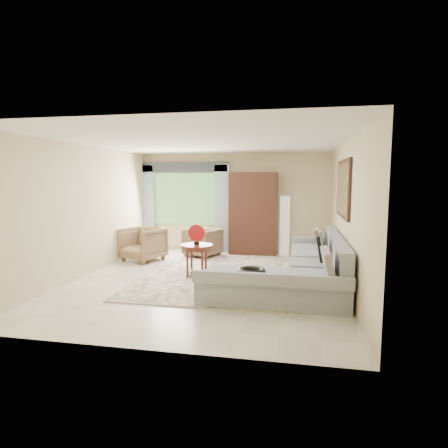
% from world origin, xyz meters
% --- Properties ---
extents(ground, '(6.00, 6.00, 0.00)m').
position_xyz_m(ground, '(0.00, 0.00, 0.00)').
color(ground, silver).
rests_on(ground, ground).
extents(area_rug, '(3.01, 4.01, 0.02)m').
position_xyz_m(area_rug, '(0.18, 0.42, 0.01)').
color(area_rug, '#F9E1C4').
rests_on(area_rug, ground).
extents(sectional_sofa, '(2.30, 3.46, 0.90)m').
position_xyz_m(sectional_sofa, '(1.78, -0.18, 0.28)').
color(sectional_sofa, '#A1A5A9').
rests_on(sectional_sofa, ground).
extents(tv_screen, '(0.14, 0.74, 0.48)m').
position_xyz_m(tv_screen, '(2.05, 0.02, 0.72)').
color(tv_screen, black).
rests_on(tv_screen, sectional_sofa).
extents(garden_hose, '(0.43, 0.43, 0.09)m').
position_xyz_m(garden_hose, '(1.00, -1.30, 0.55)').
color(garden_hose, black).
rests_on(garden_hose, sectional_sofa).
extents(coffee_table, '(0.64, 0.64, 0.64)m').
position_xyz_m(coffee_table, '(-0.28, 0.24, 0.34)').
color(coffee_table, '#461C12').
rests_on(coffee_table, ground).
extents(red_disc, '(0.34, 0.05, 0.34)m').
position_xyz_m(red_disc, '(-0.28, 0.24, 0.87)').
color(red_disc, '#AC1115').
rests_on(red_disc, coffee_table).
extents(armchair_left, '(1.11, 1.12, 0.79)m').
position_xyz_m(armchair_left, '(-1.93, 1.43, 0.40)').
color(armchair_left, '#8F784E').
rests_on(armchair_left, ground).
extents(armchair_right, '(1.01, 1.02, 0.71)m').
position_xyz_m(armchair_right, '(-0.65, 2.15, 0.36)').
color(armchair_right, '#806145').
rests_on(armchair_right, ground).
extents(potted_plant, '(0.61, 0.57, 0.55)m').
position_xyz_m(potted_plant, '(-2.23, 2.75, 0.28)').
color(potted_plant, '#999999').
rests_on(potted_plant, ground).
extents(armoire, '(1.20, 0.55, 2.10)m').
position_xyz_m(armoire, '(0.55, 2.72, 1.05)').
color(armoire, black).
rests_on(armoire, ground).
extents(floor_lamp, '(0.24, 0.24, 1.50)m').
position_xyz_m(floor_lamp, '(1.35, 2.78, 0.75)').
color(floor_lamp, silver).
rests_on(floor_lamp, ground).
extents(window, '(1.80, 0.04, 1.40)m').
position_xyz_m(window, '(-1.35, 2.97, 1.40)').
color(window, '#669E59').
rests_on(window, wall_back).
extents(curtain_left, '(0.40, 0.08, 2.30)m').
position_xyz_m(curtain_left, '(-2.40, 2.88, 1.15)').
color(curtain_left, '#9EB7CC').
rests_on(curtain_left, ground).
extents(curtain_right, '(0.40, 0.08, 2.30)m').
position_xyz_m(curtain_right, '(-0.30, 2.88, 1.15)').
color(curtain_right, '#9EB7CC').
rests_on(curtain_right, ground).
extents(valance, '(2.40, 0.12, 0.26)m').
position_xyz_m(valance, '(-1.35, 2.90, 2.25)').
color(valance, '#1E232D').
rests_on(valance, wall_back).
extents(wall_mirror, '(0.05, 1.70, 1.05)m').
position_xyz_m(wall_mirror, '(2.46, 0.35, 1.75)').
color(wall_mirror, black).
rests_on(wall_mirror, wall_right).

